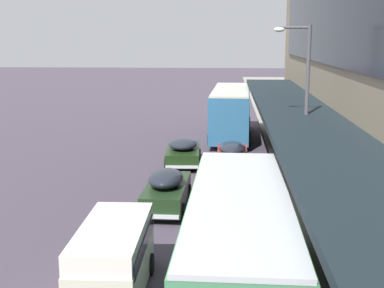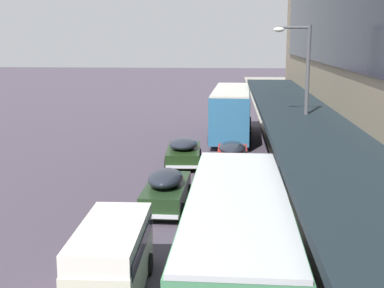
# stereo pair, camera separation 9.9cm
# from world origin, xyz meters

# --- Properties ---
(transit_bus_kerbside_front) EXTENTS (2.94, 9.76, 3.09)m
(transit_bus_kerbside_front) POSITION_xyz_m (3.73, 8.95, 1.78)
(transit_bus_kerbside_front) COLOR #49915F
(transit_bus_kerbside_front) RESTS_ON ground
(transit_bus_kerbside_rear) EXTENTS (3.05, 10.21, 3.46)m
(transit_bus_kerbside_rear) POSITION_xyz_m (3.64, 33.14, 1.98)
(transit_bus_kerbside_rear) COLOR teal
(transit_bus_kerbside_rear) RESTS_ON ground
(sedan_trailing_mid) EXTENTS (2.07, 4.35, 1.50)m
(sedan_trailing_mid) POSITION_xyz_m (0.97, 24.74, 0.74)
(sedan_trailing_mid) COLOR #1A3114
(sedan_trailing_mid) RESTS_ON ground
(sedan_oncoming_front) EXTENTS (1.79, 4.74, 1.51)m
(sedan_oncoming_front) POSITION_xyz_m (3.68, 23.94, 0.74)
(sedan_oncoming_front) COLOR #B71C10
(sedan_oncoming_front) RESTS_ON ground
(sedan_lead_near) EXTENTS (1.82, 4.63, 1.65)m
(sedan_lead_near) POSITION_xyz_m (0.92, 17.04, 0.80)
(sedan_lead_near) COLOR #1D331A
(sedan_lead_near) RESTS_ON ground
(vw_van) EXTENTS (1.98, 4.59, 1.96)m
(vw_van) POSITION_xyz_m (0.30, 9.57, 1.10)
(vw_van) COLOR beige
(vw_van) RESTS_ON ground
(street_lamp) EXTENTS (1.50, 0.28, 7.31)m
(street_lamp) POSITION_xyz_m (6.43, 17.70, 4.38)
(street_lamp) COLOR #4C4C51
(street_lamp) RESTS_ON sidewalk_kerb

